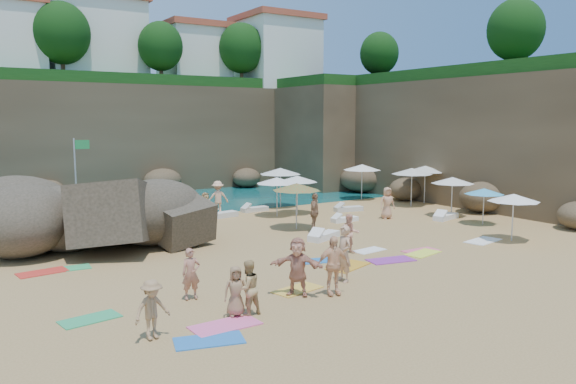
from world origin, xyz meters
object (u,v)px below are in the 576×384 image
person_stand_4 (387,203)px  rock_outcrop (96,244)px  person_stand_2 (218,197)px  parasol_0 (277,181)px  lounger_0 (222,215)px  person_stand_1 (248,288)px  person_stand_5 (206,207)px  parasol_1 (280,171)px  flag_pole (78,167)px  person_stand_3 (315,213)px  person_stand_6 (344,254)px  parasol_2 (297,179)px

person_stand_4 → rock_outcrop: bearing=-171.9°
person_stand_2 → parasol_0: bearing=146.7°
rock_outcrop → lounger_0: rock_outcrop is taller
parasol_0 → person_stand_2: size_ratio=1.22×
person_stand_1 → person_stand_5: (5.04, 14.26, -0.01)m
parasol_1 → lounger_0: (-4.75, -1.46, -2.11)m
flag_pole → person_stand_4: flag_pole is taller
parasol_0 → person_stand_3: 5.00m
person_stand_5 → person_stand_1: bearing=-122.7°
person_stand_2 → lounger_0: bearing=85.8°
person_stand_3 → person_stand_6: person_stand_6 is taller
flag_pole → person_stand_2: 7.93m
parasol_0 → person_stand_1: 16.25m
person_stand_3 → person_stand_6: size_ratio=0.99×
parasol_0 → person_stand_5: (-4.02, 0.82, -1.26)m
parasol_1 → person_stand_1: size_ratio=1.64×
person_stand_5 → person_stand_6: (-0.73, -13.08, 0.18)m
flag_pole → person_stand_2: (7.05, -3.12, -1.87)m
person_stand_5 → person_stand_6: 13.10m
rock_outcrop → person_stand_2: size_ratio=3.86×
parasol_1 → person_stand_5: parasol_1 is taller
person_stand_2 → person_stand_4: 9.70m
person_stand_2 → person_stand_5: person_stand_2 is taller
flag_pole → person_stand_6: bearing=-75.0°
person_stand_3 → person_stand_6: bearing=-163.6°
flag_pole → person_stand_1: flag_pole is taller
person_stand_1 → person_stand_6: bearing=-170.4°
person_stand_3 → person_stand_4: bearing=-36.2°
person_stand_2 → person_stand_3: (1.74, -7.33, -0.01)m
rock_outcrop → parasol_2: 12.17m
flag_pole → person_stand_6: (4.80, -17.88, -1.87)m
person_stand_4 → person_stand_3: bearing=-154.8°
lounger_0 → parasol_0: bearing=-33.5°
flag_pole → lounger_0: bearing=-33.0°
parasol_0 → lounger_0: (-2.85, 1.28, -1.89)m
rock_outcrop → parasol_1: bearing=20.2°
flag_pole → person_stand_4: size_ratio=2.53×
parasol_0 → parasol_1: (1.90, 2.74, 0.22)m
parasol_2 → person_stand_4: size_ratio=1.35×
rock_outcrop → person_stand_3: bearing=-17.2°
person_stand_1 → person_stand_2: (6.56, 15.95, 0.17)m
lounger_0 → person_stand_2: 1.52m
parasol_0 → person_stand_5: parasol_0 is taller
rock_outcrop → person_stand_4: person_stand_4 is taller
rock_outcrop → person_stand_1: 11.73m
person_stand_4 → parasol_1: bearing=129.2°
flag_pole → person_stand_1: size_ratio=2.80×
parasol_0 → person_stand_3: bearing=-99.0°
parasol_2 → person_stand_6: bearing=-116.6°
rock_outcrop → parasol_1: parasol_1 is taller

